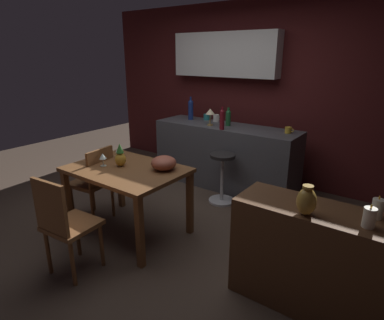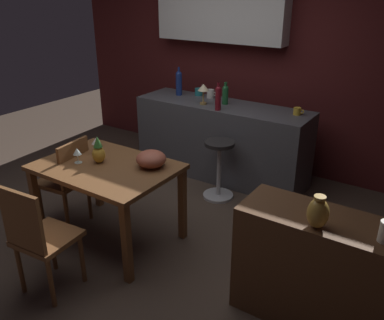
# 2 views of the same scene
# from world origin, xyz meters

# --- Properties ---
(ground_plane) EXTENTS (9.00, 9.00, 0.00)m
(ground_plane) POSITION_xyz_m (0.00, 0.00, 0.00)
(ground_plane) COLOR #47382D
(wall_kitchen_back) EXTENTS (5.20, 0.33, 2.60)m
(wall_kitchen_back) POSITION_xyz_m (-0.06, 2.08, 1.41)
(wall_kitchen_back) COLOR #4C1919
(wall_kitchen_back) RESTS_ON ground_plane
(dining_table) EXTENTS (1.19, 0.85, 0.74)m
(dining_table) POSITION_xyz_m (-0.11, -0.30, 0.65)
(dining_table) COLOR brown
(dining_table) RESTS_ON ground_plane
(kitchen_counter) EXTENTS (2.10, 0.60, 0.90)m
(kitchen_counter) POSITION_xyz_m (0.04, 1.45, 0.45)
(kitchen_counter) COLOR #4C4C51
(kitchen_counter) RESTS_ON ground_plane
(sideboard_cabinet) EXTENTS (1.10, 0.44, 0.82)m
(sideboard_cabinet) POSITION_xyz_m (1.78, -0.25, 0.41)
(sideboard_cabinet) COLOR #56351E
(sideboard_cabinet) RESTS_ON ground_plane
(chair_near_window) EXTENTS (0.45, 0.45, 0.88)m
(chair_near_window) POSITION_xyz_m (-0.60, -0.35, 0.49)
(chair_near_window) COLOR brown
(chair_near_window) RESTS_ON ground_plane
(chair_by_doorway) EXTENTS (0.43, 0.43, 0.92)m
(chair_by_doorway) POSITION_xyz_m (-0.01, -1.12, 0.50)
(chair_by_doorway) COLOR brown
(chair_by_doorway) RESTS_ON ground_plane
(bar_stool) EXTENTS (0.34, 0.34, 0.66)m
(bar_stool) POSITION_xyz_m (0.31, 0.93, 0.35)
(bar_stool) COLOR #262323
(bar_stool) RESTS_ON ground_plane
(wine_glass_left) EXTENTS (0.07, 0.07, 0.14)m
(wine_glass_left) POSITION_xyz_m (-0.35, -0.40, 0.84)
(wine_glass_left) COLOR silver
(wine_glass_left) RESTS_ON dining_table
(wine_glass_right) EXTENTS (0.08, 0.08, 0.15)m
(wine_glass_right) POSITION_xyz_m (-0.37, -0.16, 0.86)
(wine_glass_right) COLOR silver
(wine_glass_right) RESTS_ON dining_table
(pineapple_centerpiece) EXTENTS (0.11, 0.11, 0.25)m
(pineapple_centerpiece) POSITION_xyz_m (-0.20, -0.29, 0.84)
(pineapple_centerpiece) COLOR gold
(pineapple_centerpiece) RESTS_ON dining_table
(fruit_bowl) EXTENTS (0.26, 0.26, 0.14)m
(fruit_bowl) POSITION_xyz_m (0.23, -0.11, 0.81)
(fruit_bowl) COLOR #9E4C38
(fruit_bowl) RESTS_ON dining_table
(wine_bottle_green) EXTENTS (0.07, 0.07, 0.26)m
(wine_bottle_green) POSITION_xyz_m (0.06, 1.47, 1.02)
(wine_bottle_green) COLOR #1E592D
(wine_bottle_green) RESTS_ON kitchen_counter
(wine_bottle_ruby) EXTENTS (0.06, 0.06, 0.30)m
(wine_bottle_ruby) POSITION_xyz_m (0.12, 1.21, 1.05)
(wine_bottle_ruby) COLOR maroon
(wine_bottle_ruby) RESTS_ON kitchen_counter
(wine_bottle_cobalt) EXTENTS (0.08, 0.08, 0.35)m
(wine_bottle_cobalt) POSITION_xyz_m (-0.63, 1.52, 1.06)
(wine_bottle_cobalt) COLOR navy
(wine_bottle_cobalt) RESTS_ON kitchen_counter
(cup_teal) EXTENTS (0.13, 0.09, 0.09)m
(cup_teal) POSITION_xyz_m (-0.42, 1.65, 0.94)
(cup_teal) COLOR teal
(cup_teal) RESTS_ON kitchen_counter
(cup_mustard) EXTENTS (0.12, 0.08, 0.08)m
(cup_mustard) POSITION_xyz_m (0.91, 1.53, 0.94)
(cup_mustard) COLOR gold
(cup_mustard) RESTS_ON kitchen_counter
(cup_white) EXTENTS (0.12, 0.09, 0.10)m
(cup_white) POSITION_xyz_m (-0.23, 1.62, 0.95)
(cup_white) COLOR white
(cup_white) RESTS_ON kitchen_counter
(counter_lamp) EXTENTS (0.13, 0.13, 0.24)m
(counter_lamp) POSITION_xyz_m (-0.15, 1.33, 1.08)
(counter_lamp) COLOR #A58447
(counter_lamp) RESTS_ON kitchen_counter
(pillar_candle_tall) EXTENTS (0.08, 0.08, 0.16)m
(pillar_candle_tall) POSITION_xyz_m (2.13, -0.32, 0.89)
(pillar_candle_tall) COLOR white
(pillar_candle_tall) RESTS_ON sideboard_cabinet
(pillar_candle_short) EXTENTS (0.07, 0.07, 0.16)m
(pillar_candle_short) POSITION_xyz_m (2.15, -0.15, 0.89)
(pillar_candle_short) COLOR white
(pillar_candle_short) RESTS_ON sideboard_cabinet
(vase_brass) EXTENTS (0.13, 0.13, 0.21)m
(vase_brass) POSITION_xyz_m (1.75, -0.39, 0.92)
(vase_brass) COLOR #B78C38
(vase_brass) RESTS_ON sideboard_cabinet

